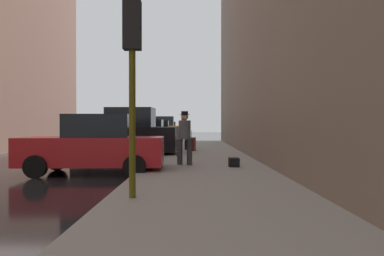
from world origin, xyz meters
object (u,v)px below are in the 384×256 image
parked_gray_coupe (146,135)px  pedestrian_in_red_jacket (184,132)px  parked_blue_sedan (155,133)px  traffic_light (133,55)px  rolling_suitcase (192,144)px  parked_red_hatchback (95,146)px  pedestrian_with_beanie (185,135)px  fire_hydrant (169,145)px  parked_bronze_suv (162,129)px  parked_dark_green_sedan (166,130)px  parked_black_suv (128,134)px  duffel_bag (235,162)px

parked_gray_coupe → pedestrian_in_red_jacket: pedestrian_in_red_jacket is taller
parked_blue_sedan → traffic_light: bearing=-85.3°
parked_blue_sedan → rolling_suitcase: bearing=-74.2°
parked_red_hatchback → pedestrian_with_beanie: pedestrian_with_beanie is taller
parked_red_hatchback → pedestrian_with_beanie: 2.94m
parked_red_hatchback → fire_hydrant: (1.80, 6.75, -0.35)m
parked_gray_coupe → traffic_light: bearing=-83.6°
parked_bronze_suv → pedestrian_with_beanie: bearing=-83.4°
parked_red_hatchback → parked_bronze_suv: (-0.00, 24.36, 0.18)m
parked_dark_green_sedan → traffic_light: size_ratio=1.17×
parked_black_suv → duffel_bag: (4.27, -5.21, -0.74)m
parked_red_hatchback → rolling_suitcase: bearing=69.2°
duffel_bag → parked_black_suv: bearing=129.3°
parked_red_hatchback → pedestrian_with_beanie: size_ratio=2.39×
fire_hydrant → duffel_bag: size_ratio=1.60×
parked_red_hatchback → rolling_suitcase: parked_red_hatchback is taller
parked_gray_coupe → rolling_suitcase: size_ratio=4.06×
parked_red_hatchback → parked_black_suv: bearing=90.0°
parked_black_suv → fire_hydrant: (1.80, 0.97, -0.54)m
traffic_light → duffel_bag: (2.42, 5.00, -2.47)m
parked_bronze_suv → duffel_bag: 24.19m
fire_hydrant → rolling_suitcase: 1.44m
parked_blue_sedan → duffel_bag: (4.27, -17.41, -0.56)m
parked_blue_sedan → parked_dark_green_sedan: size_ratio=1.00×
parked_gray_coupe → parked_dark_green_sedan: same height
parked_gray_coupe → duffel_bag: parked_gray_coupe is taller
pedestrian_with_beanie → parked_blue_sedan: bearing=99.1°
parked_blue_sedan → parked_black_suv: bearing=-90.0°
fire_hydrant → rolling_suitcase: size_ratio=0.68×
parked_blue_sedan → parked_bronze_suv: 6.39m
parked_blue_sedan → pedestrian_in_red_jacket: bearing=-75.4°
parked_blue_sedan → rolling_suitcase: 10.71m
parked_gray_coupe → duffel_bag: 12.25m
parked_blue_sedan → pedestrian_with_beanie: (2.70, -16.83, 0.29)m
parked_gray_coupe → traffic_light: size_ratio=1.17×
parked_bronze_suv → pedestrian_in_red_jacket: parked_bronze_suv is taller
fire_hydrant → duffel_bag: 6.66m
parked_gray_coupe → parked_dark_green_sedan: 18.51m
parked_gray_coupe → traffic_light: (1.85, -16.47, 1.91)m
parked_black_suv → parked_dark_green_sedan: (0.00, 24.76, -0.18)m
pedestrian_in_red_jacket → pedestrian_with_beanie: size_ratio=0.96×
parked_bronze_suv → pedestrian_with_beanie: 23.38m
parked_gray_coupe → rolling_suitcase: bearing=-56.3°
parked_dark_green_sedan → duffel_bag: parked_dark_green_sedan is taller
parked_blue_sedan → fire_hydrant: 11.38m
parked_black_suv → pedestrian_with_beanie: size_ratio=2.63×
parked_dark_green_sedan → rolling_suitcase: 23.06m
fire_hydrant → parked_bronze_suv: bearing=95.8°
parked_bronze_suv → fire_hydrant: 17.71m
parked_bronze_suv → fire_hydrant: parked_bronze_suv is taller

